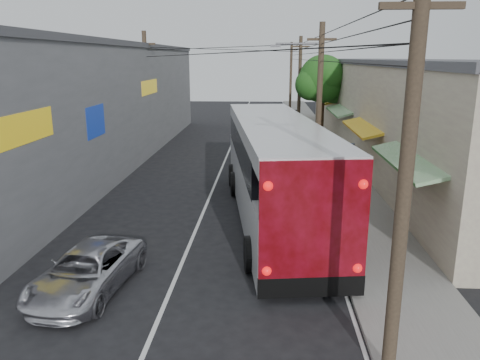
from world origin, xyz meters
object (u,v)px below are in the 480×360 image
object	(u,v)px
parked_car_mid	(292,131)
jeepney	(87,271)
parked_car_far	(287,119)
pedestrian_near	(329,168)
parked_suv	(287,157)
pedestrian_far	(351,155)
coach_bus	(275,169)

from	to	relation	value
parked_car_mid	jeepney	bearing A→B (deg)	-107.58
parked_car_far	pedestrian_near	xyz separation A→B (m)	(1.33, -20.13, 0.06)
jeepney	parked_suv	distance (m)	15.92
pedestrian_far	parked_suv	bearing A→B (deg)	21.78
parked_car_far	parked_suv	bearing A→B (deg)	-86.09
coach_bus	pedestrian_near	distance (m)	6.09
pedestrian_near	pedestrian_far	distance (m)	4.09
coach_bus	pedestrian_far	xyz separation A→B (m)	(4.61, 8.94, -1.23)
parked_car_far	pedestrian_far	size ratio (longest dim) A/B	3.47
parked_car_far	parked_car_mid	bearing A→B (deg)	-82.96
jeepney	parked_car_far	xyz separation A→B (m)	(6.79, 31.93, 0.21)
jeepney	pedestrian_near	bearing A→B (deg)	62.44
jeepney	pedestrian_far	size ratio (longest dim) A/B	3.06
pedestrian_near	jeepney	bearing A→B (deg)	52.58
coach_bus	pedestrian_far	bearing A→B (deg)	55.32
jeepney	parked_suv	size ratio (longest dim) A/B	0.75
coach_bus	parked_suv	size ratio (longest dim) A/B	2.40
jeepney	parked_car_mid	xyz separation A→B (m)	(6.89, 24.56, 0.22)
jeepney	parked_car_mid	bearing A→B (deg)	81.28
parked_suv	parked_car_far	xyz separation A→B (m)	(0.69, 17.23, -0.03)
parked_car_far	pedestrian_far	xyz separation A→B (m)	(3.11, -16.45, 0.02)
coach_bus	jeepney	bearing A→B (deg)	-136.29
jeepney	coach_bus	bearing A→B (deg)	58.05
parked_car_mid	parked_car_far	xyz separation A→B (m)	(-0.11, 7.37, -0.01)
jeepney	pedestrian_near	size ratio (longest dim) A/B	2.90
parked_suv	pedestrian_far	size ratio (longest dim) A/B	4.09
jeepney	pedestrian_near	world-z (taller)	pedestrian_near
pedestrian_near	parked_suv	bearing A→B (deg)	-58.07
coach_bus	parked_car_mid	size ratio (longest dim) A/B	2.91
parked_car_far	coach_bus	bearing A→B (deg)	-87.18
jeepney	parked_car_mid	distance (m)	25.51
pedestrian_near	coach_bus	bearing A→B (deg)	58.75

